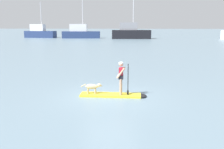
{
  "coord_description": "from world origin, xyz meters",
  "views": [
    {
      "loc": [
        0.98,
        -12.48,
        3.53
      ],
      "look_at": [
        0.0,
        1.0,
        0.9
      ],
      "focal_mm": 41.47,
      "sensor_mm": 36.0,
      "label": 1
    }
  ],
  "objects_px": {
    "moored_boat_center": "(81,33)",
    "paddleboard": "(115,95)",
    "moored_boat_far_port": "(40,33)",
    "moored_boat_outer": "(131,32)",
    "dog": "(93,87)",
    "person_paddler": "(121,76)"
  },
  "relations": [
    {
      "from": "dog",
      "to": "moored_boat_far_port",
      "type": "distance_m",
      "value": 60.31
    },
    {
      "from": "person_paddler",
      "to": "moored_boat_far_port",
      "type": "distance_m",
      "value": 60.88
    },
    {
      "from": "moored_boat_far_port",
      "to": "moored_boat_center",
      "type": "relative_size",
      "value": 0.94
    },
    {
      "from": "dog",
      "to": "moored_boat_outer",
      "type": "height_order",
      "value": "moored_boat_outer"
    },
    {
      "from": "person_paddler",
      "to": "moored_boat_center",
      "type": "xyz_separation_m",
      "value": [
        -12.61,
        54.47,
        0.34
      ]
    },
    {
      "from": "moored_boat_far_port",
      "to": "moored_boat_outer",
      "type": "xyz_separation_m",
      "value": [
        24.27,
        -3.17,
        0.17
      ]
    },
    {
      "from": "person_paddler",
      "to": "moored_boat_far_port",
      "type": "xyz_separation_m",
      "value": [
        -23.94,
        55.97,
        0.33
      ]
    },
    {
      "from": "moored_boat_outer",
      "to": "person_paddler",
      "type": "bearing_deg",
      "value": -90.36
    },
    {
      "from": "paddleboard",
      "to": "dog",
      "type": "xyz_separation_m",
      "value": [
        -1.13,
        0.02,
        0.4
      ]
    },
    {
      "from": "moored_boat_center",
      "to": "moored_boat_outer",
      "type": "relative_size",
      "value": 0.92
    },
    {
      "from": "moored_boat_far_port",
      "to": "moored_boat_center",
      "type": "bearing_deg",
      "value": -7.52
    },
    {
      "from": "person_paddler",
      "to": "moored_boat_far_port",
      "type": "relative_size",
      "value": 0.18
    },
    {
      "from": "dog",
      "to": "person_paddler",
      "type": "bearing_deg",
      "value": -0.77
    },
    {
      "from": "moored_boat_far_port",
      "to": "moored_boat_outer",
      "type": "bearing_deg",
      "value": -7.44
    },
    {
      "from": "person_paddler",
      "to": "moored_boat_outer",
      "type": "bearing_deg",
      "value": 89.64
    },
    {
      "from": "dog",
      "to": "moored_boat_far_port",
      "type": "xyz_separation_m",
      "value": [
        -22.5,
        55.95,
        0.92
      ]
    },
    {
      "from": "paddleboard",
      "to": "moored_boat_center",
      "type": "xyz_separation_m",
      "value": [
        -12.3,
        54.47,
        1.33
      ]
    },
    {
      "from": "dog",
      "to": "moored_boat_outer",
      "type": "bearing_deg",
      "value": 88.08
    },
    {
      "from": "person_paddler",
      "to": "dog",
      "type": "relative_size",
      "value": 1.49
    },
    {
      "from": "moored_boat_far_port",
      "to": "moored_boat_outer",
      "type": "relative_size",
      "value": 0.87
    },
    {
      "from": "moored_boat_center",
      "to": "paddleboard",
      "type": "bearing_deg",
      "value": -77.27
    },
    {
      "from": "dog",
      "to": "moored_boat_center",
      "type": "height_order",
      "value": "moored_boat_center"
    }
  ]
}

